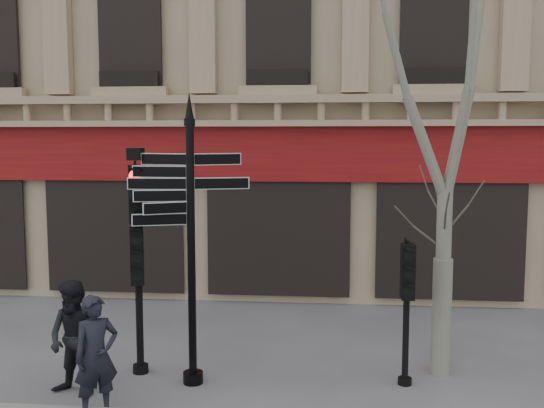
{
  "coord_description": "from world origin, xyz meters",
  "views": [
    {
      "loc": [
        1.18,
        -9.31,
        3.92
      ],
      "look_at": [
        0.25,
        0.6,
        2.87
      ],
      "focal_mm": 40.0,
      "sensor_mm": 36.0,
      "label": 1
    }
  ],
  "objects": [
    {
      "name": "fingerpost",
      "position": [
        -0.98,
        -0.02,
        3.13
      ],
      "size": [
        2.18,
        2.18,
        4.66
      ],
      "rotation": [
        0.0,
        0.0,
        0.12
      ],
      "color": "black",
      "rests_on": "ground"
    },
    {
      "name": "traffic_signal_main",
      "position": [
        -1.96,
        0.33,
        2.39
      ],
      "size": [
        0.49,
        0.41,
        3.79
      ],
      "rotation": [
        0.0,
        0.0,
        0.3
      ],
      "color": "black",
      "rests_on": "ground"
    },
    {
      "name": "pedestrian_a",
      "position": [
        -2.07,
        -1.3,
        0.88
      ],
      "size": [
        0.76,
        0.73,
        1.75
      ],
      "primitive_type": "imported",
      "rotation": [
        0.0,
        0.0,
        0.71
      ],
      "color": "black",
      "rests_on": "ground"
    },
    {
      "name": "ground",
      "position": [
        0.0,
        0.0,
        0.0
      ],
      "size": [
        80.0,
        80.0,
        0.0
      ],
      "primitive_type": "plane",
      "color": "#5B5B60",
      "rests_on": "ground"
    },
    {
      "name": "pedestrian_b",
      "position": [
        -2.66,
        -0.65,
        0.9
      ],
      "size": [
        1.02,
        0.89,
        1.79
      ],
      "primitive_type": "imported",
      "rotation": [
        0.0,
        0.0,
        -0.27
      ],
      "color": "black",
      "rests_on": "ground"
    },
    {
      "name": "traffic_signal_secondary",
      "position": [
        2.43,
        0.24,
        1.61
      ],
      "size": [
        0.39,
        0.29,
        2.3
      ],
      "rotation": [
        0.0,
        0.0,
        0.02
      ],
      "color": "black",
      "rests_on": "ground"
    },
    {
      "name": "plane_tree",
      "position": [
        3.08,
        0.75,
        5.33
      ],
      "size": [
        2.86,
        2.86,
        7.6
      ],
      "color": "gray",
      "rests_on": "ground"
    }
  ]
}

